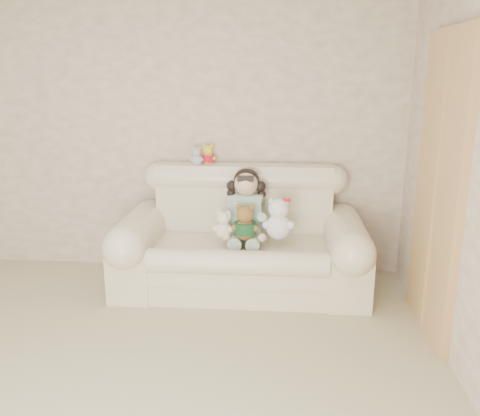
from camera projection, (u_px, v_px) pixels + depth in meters
name	position (u px, v px, depth m)	size (l,w,h in m)	color
wall_back	(156.00, 131.00, 4.62)	(4.50, 4.50, 0.00)	beige
sofa	(241.00, 232.00, 4.27)	(2.10, 0.95, 1.03)	beige
door_panel	(439.00, 189.00, 3.44)	(0.06, 0.90, 2.10)	#B4774D
seated_child	(246.00, 205.00, 4.29)	(0.38, 0.46, 0.63)	#33734A
brown_teddy	(245.00, 219.00, 4.08)	(0.22, 0.17, 0.35)	brown
white_cat	(278.00, 214.00, 4.09)	(0.27, 0.20, 0.41)	white
cream_teddy	(223.00, 222.00, 4.12)	(0.18, 0.14, 0.28)	white
yellow_mini_bear	(208.00, 153.00, 4.52)	(0.14, 0.11, 0.22)	yellow
grey_mini_plush	(196.00, 155.00, 4.48)	(0.13, 0.10, 0.20)	#B5B5BC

